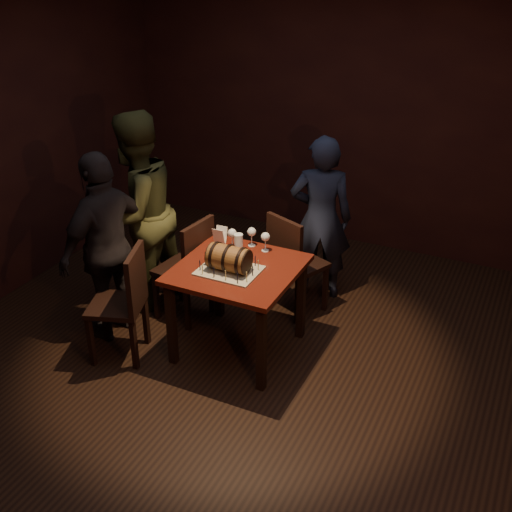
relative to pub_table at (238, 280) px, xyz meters
The scene contains 16 objects.
room_shell 0.80m from the pub_table, 45.28° to the right, with size 5.04×5.04×2.80m.
pub_table is the anchor object (origin of this frame).
cake_board 0.15m from the pub_table, 107.23° to the right, with size 0.45×0.35×0.01m, color #A8A088.
barrel_cake 0.24m from the pub_table, 107.56° to the right, with size 0.36×0.21×0.21m.
birthday_candles 0.19m from the pub_table, 107.23° to the right, with size 0.40×0.30×0.09m.
wine_glass_left 0.41m from the pub_table, 124.34° to the left, with size 0.07×0.07×0.16m.
wine_glass_mid 0.44m from the pub_table, 99.60° to the left, with size 0.07×0.07×0.16m.
wine_glass_right 0.41m from the pub_table, 77.44° to the left, with size 0.07×0.07×0.16m.
pint_of_ale 0.32m from the pub_table, 115.67° to the left, with size 0.07×0.07×0.15m.
menu_card 0.48m from the pub_table, 135.81° to the left, with size 0.10×0.05×0.13m, color white, non-canonical shape.
chair_back 0.72m from the pub_table, 76.61° to the left, with size 0.52×0.52×0.93m.
chair_left_rear 0.64m from the pub_table, 157.53° to the left, with size 0.45×0.45×0.93m.
chair_left_front 0.87m from the pub_table, 149.07° to the right, with size 0.51×0.51×0.93m.
person_back 1.15m from the pub_table, 77.14° to the left, with size 0.55×0.36×1.51m, color #191E33.
person_left_rear 1.17m from the pub_table, 165.81° to the left, with size 0.85×0.66×1.75m, color #36361B.
person_left_front 1.09m from the pub_table, 168.57° to the right, with size 0.92×0.38×1.58m, color black.
Camera 1 is at (1.81, -3.62, 3.07)m, focal length 45.00 mm.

